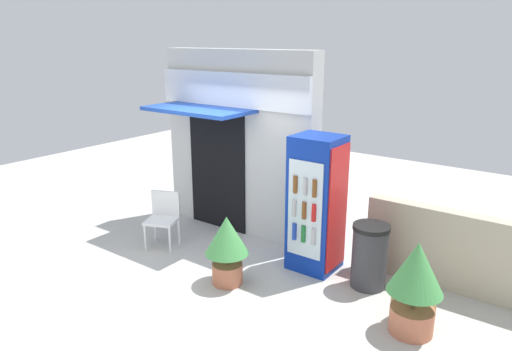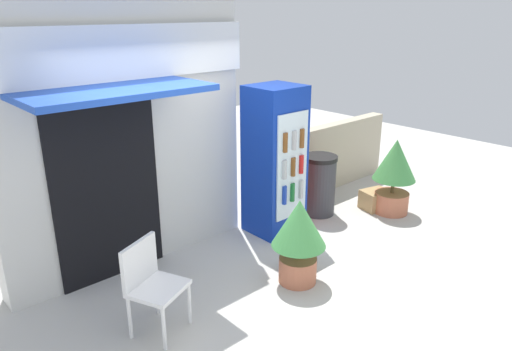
{
  "view_description": "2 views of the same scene",
  "coord_description": "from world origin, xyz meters",
  "px_view_note": "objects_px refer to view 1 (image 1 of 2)",
  "views": [
    {
      "loc": [
        4.42,
        -4.48,
        3.23
      ],
      "look_at": [
        0.55,
        0.8,
        1.3
      ],
      "focal_mm": 33.31,
      "sensor_mm": 36.0,
      "label": 1
    },
    {
      "loc": [
        -2.69,
        -3.08,
        2.84
      ],
      "look_at": [
        0.69,
        0.65,
        1.05
      ],
      "focal_mm": 33.18,
      "sensor_mm": 36.0,
      "label": 2
    }
  ],
  "objects_px": {
    "trash_bin": "(370,256)",
    "drink_cooler": "(316,204)",
    "potted_plant_curbside": "(415,281)",
    "plastic_chair": "(163,215)",
    "cardboard_box": "(413,310)",
    "potted_plant_near_shop": "(227,244)"
  },
  "relations": [
    {
      "from": "trash_bin",
      "to": "drink_cooler",
      "type": "bearing_deg",
      "value": 176.99
    },
    {
      "from": "plastic_chair",
      "to": "potted_plant_curbside",
      "type": "height_order",
      "value": "potted_plant_curbside"
    },
    {
      "from": "drink_cooler",
      "to": "plastic_chair",
      "type": "xyz_separation_m",
      "value": [
        -2.31,
        -0.75,
        -0.46
      ]
    },
    {
      "from": "drink_cooler",
      "to": "potted_plant_curbside",
      "type": "relative_size",
      "value": 1.76
    },
    {
      "from": "potted_plant_curbside",
      "to": "plastic_chair",
      "type": "bearing_deg",
      "value": -179.8
    },
    {
      "from": "trash_bin",
      "to": "cardboard_box",
      "type": "height_order",
      "value": "trash_bin"
    },
    {
      "from": "potted_plant_near_shop",
      "to": "potted_plant_curbside",
      "type": "bearing_deg",
      "value": 8.61
    },
    {
      "from": "plastic_chair",
      "to": "cardboard_box",
      "type": "relative_size",
      "value": 2.18
    },
    {
      "from": "trash_bin",
      "to": "cardboard_box",
      "type": "bearing_deg",
      "value": -31.42
    },
    {
      "from": "drink_cooler",
      "to": "plastic_chair",
      "type": "bearing_deg",
      "value": -161.99
    },
    {
      "from": "plastic_chair",
      "to": "cardboard_box",
      "type": "bearing_deg",
      "value": 3.55
    },
    {
      "from": "drink_cooler",
      "to": "trash_bin",
      "type": "height_order",
      "value": "drink_cooler"
    },
    {
      "from": "potted_plant_curbside",
      "to": "cardboard_box",
      "type": "bearing_deg",
      "value": 104.38
    },
    {
      "from": "trash_bin",
      "to": "potted_plant_curbside",
      "type": "bearing_deg",
      "value": -40.26
    },
    {
      "from": "potted_plant_curbside",
      "to": "trash_bin",
      "type": "xyz_separation_m",
      "value": [
        -0.82,
        0.69,
        -0.21
      ]
    },
    {
      "from": "potted_plant_curbside",
      "to": "trash_bin",
      "type": "bearing_deg",
      "value": 139.74
    },
    {
      "from": "drink_cooler",
      "to": "potted_plant_near_shop",
      "type": "bearing_deg",
      "value": -123.32
    },
    {
      "from": "drink_cooler",
      "to": "cardboard_box",
      "type": "distance_m",
      "value": 1.88
    },
    {
      "from": "plastic_chair",
      "to": "cardboard_box",
      "type": "xyz_separation_m",
      "value": [
        3.92,
        0.24,
        -0.37
      ]
    },
    {
      "from": "potted_plant_near_shop",
      "to": "cardboard_box",
      "type": "xyz_separation_m",
      "value": [
        2.33,
        0.59,
        -0.44
      ]
    },
    {
      "from": "drink_cooler",
      "to": "potted_plant_near_shop",
      "type": "height_order",
      "value": "drink_cooler"
    },
    {
      "from": "drink_cooler",
      "to": "potted_plant_curbside",
      "type": "distance_m",
      "value": 1.85
    }
  ]
}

